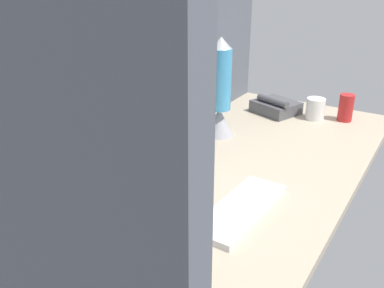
% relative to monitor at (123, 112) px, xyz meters
% --- Properties ---
extents(ground_plane, '(1.80, 0.80, 0.03)m').
position_rel_monitor_xyz_m(ground_plane, '(0.24, -0.25, -0.26)').
color(ground_plane, tan).
extents(cubicle_wall_back, '(1.80, 0.06, 0.66)m').
position_rel_monitor_xyz_m(cubicle_wall_back, '(0.24, 0.12, 0.08)').
color(cubicle_wall_back, '#565B66').
rests_on(cubicle_wall_back, ground_plane).
extents(monitor, '(0.44, 0.18, 0.44)m').
position_rel_monitor_xyz_m(monitor, '(0.00, 0.00, 0.00)').
color(monitor, black).
rests_on(monitor, ground_plane).
extents(keyboard, '(0.37, 0.14, 0.02)m').
position_rel_monitor_xyz_m(keyboard, '(0.03, -0.40, -0.23)').
color(keyboard, silver).
rests_on(keyboard, ground_plane).
extents(mouse, '(0.08, 0.11, 0.03)m').
position_rel_monitor_xyz_m(mouse, '(-0.23, -0.40, -0.23)').
color(mouse, '#99999E').
rests_on(mouse, ground_plane).
extents(mug_red_plastic, '(0.06, 0.06, 0.12)m').
position_rel_monitor_xyz_m(mug_red_plastic, '(0.97, -0.46, -0.18)').
color(mug_red_plastic, red).
rests_on(mug_red_plastic, ground_plane).
extents(mug_ceramic_white, '(0.12, 0.08, 0.10)m').
position_rel_monitor_xyz_m(mug_ceramic_white, '(0.92, -0.34, -0.20)').
color(mug_ceramic_white, white).
rests_on(mug_ceramic_white, ground_plane).
extents(mug_black_travel, '(0.09, 0.09, 0.10)m').
position_rel_monitor_xyz_m(mug_black_travel, '(-0.49, -0.03, -0.19)').
color(mug_black_travel, black).
rests_on(mug_black_travel, ground_plane).
extents(lava_lamp, '(0.12, 0.12, 0.40)m').
position_rel_monitor_xyz_m(lava_lamp, '(0.53, -0.06, -0.07)').
color(lava_lamp, '#A5A5AD').
rests_on(lava_lamp, ground_plane).
extents(desk_phone, '(0.22, 0.24, 0.09)m').
position_rel_monitor_xyz_m(desk_phone, '(0.90, -0.16, -0.21)').
color(desk_phone, '#4C4C51').
rests_on(desk_phone, ground_plane).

